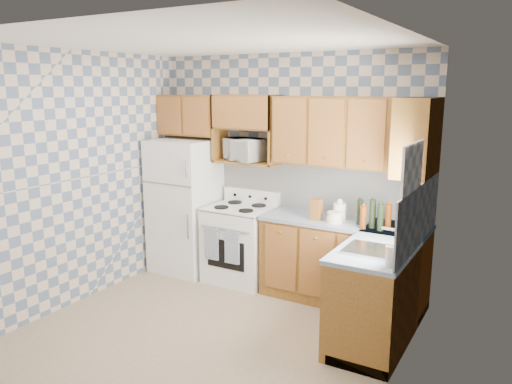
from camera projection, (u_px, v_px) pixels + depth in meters
floor at (213, 332)px, 4.82m from camera, size 3.40×3.40×0.00m
back_wall at (288, 170)px, 5.89m from camera, size 3.40×0.02×2.70m
right_wall at (398, 220)px, 3.71m from camera, size 0.02×3.20×2.70m
backsplash_back at (319, 186)px, 5.72m from camera, size 2.60×0.02×0.56m
backsplash_right at (419, 215)px, 4.42m from camera, size 0.02×1.60×0.56m
refrigerator at (185, 206)px, 6.32m from camera, size 0.75×0.70×1.68m
stove_body at (240, 244)px, 6.03m from camera, size 0.76×0.65×0.90m
cooktop at (240, 208)px, 5.94m from camera, size 0.76×0.65×0.02m
backguard at (252, 196)px, 6.15m from camera, size 0.76×0.08×0.17m
dish_towel_left at (211, 243)px, 5.81m from camera, size 0.19×0.02×0.39m
dish_towel_right at (232, 247)px, 5.67m from camera, size 0.19×0.02×0.39m
base_cabinets_back at (343, 263)px, 5.42m from camera, size 1.75×0.60×0.88m
base_cabinets_right at (382, 289)px, 4.72m from camera, size 0.60×1.60×0.88m
countertop_back at (344, 222)px, 5.32m from camera, size 1.77×0.63×0.04m
countertop_right at (384, 243)px, 4.63m from camera, size 0.63×1.60×0.04m
upper_cabinets_back at (352, 132)px, 5.25m from camera, size 1.75×0.33×0.74m
upper_cabinets_fridge at (191, 115)px, 6.26m from camera, size 0.82×0.33×0.50m
upper_cabinets_right at (417, 137)px, 4.74m from camera, size 0.33×0.70×0.74m
microwave_shelf at (247, 162)px, 5.97m from camera, size 0.80×0.33×0.03m
microwave at (245, 150)px, 5.96m from camera, size 0.56×0.46×0.27m
sink at (373, 251)px, 4.32m from camera, size 0.48×0.40×0.03m
window at (411, 195)px, 4.07m from camera, size 0.02×0.66×0.86m
bottle_0 at (372, 214)px, 5.02m from camera, size 0.06×0.06×0.29m
bottle_1 at (380, 217)px, 4.92m from camera, size 0.06×0.06×0.27m
bottle_2 at (388, 217)px, 4.99m from camera, size 0.06×0.06×0.25m
bottle_3 at (363, 217)px, 4.99m from camera, size 0.06×0.06×0.23m
bottle_4 at (360, 212)px, 5.15m from camera, size 0.06×0.06×0.26m
knife_block at (316, 209)px, 5.33m from camera, size 0.11×0.11×0.23m
electric_kettle at (340, 211)px, 5.35m from camera, size 0.14×0.14×0.18m
food_containers at (334, 217)px, 5.23m from camera, size 0.17×0.17×0.11m
soap_bottle at (389, 257)px, 3.93m from camera, size 0.06×0.06×0.17m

